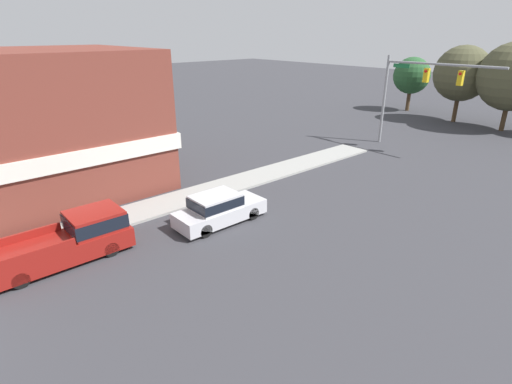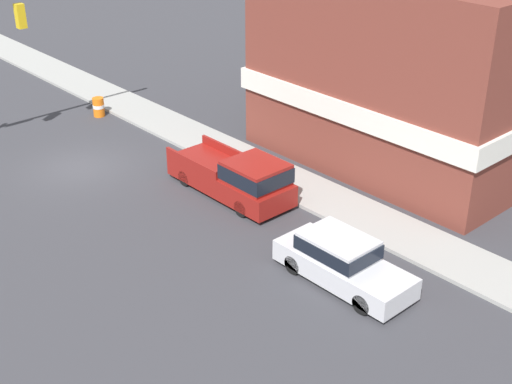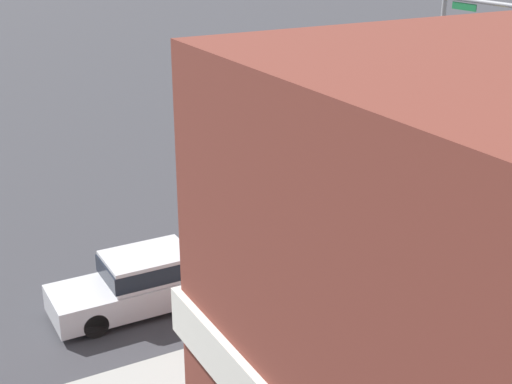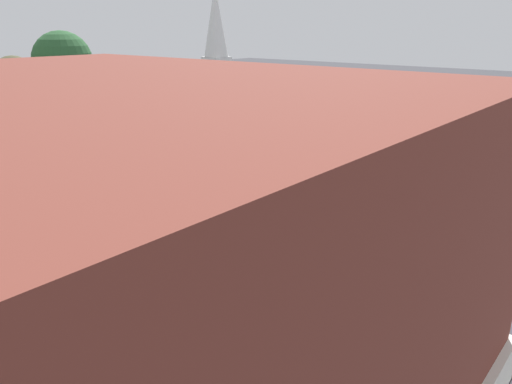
# 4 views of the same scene
# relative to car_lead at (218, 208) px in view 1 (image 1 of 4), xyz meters

# --- Properties ---
(far_signal_assembly) EXTENTS (9.08, 0.49, 7.28)m
(far_signal_assembly) POSITION_rel_car_lead_xyz_m (-0.91, 20.20, 4.54)
(far_signal_assembly) COLOR gray
(far_signal_assembly) RESTS_ON ground
(car_lead) EXTENTS (1.79, 4.75, 1.59)m
(car_lead) POSITION_rel_car_lead_xyz_m (0.00, 0.00, 0.00)
(car_lead) COLOR black
(car_lead) RESTS_ON ground
(pickup_truck_parked) EXTENTS (2.01, 5.69, 1.87)m
(pickup_truck_parked) POSITION_rel_car_lead_xyz_m (-1.38, -6.61, 0.10)
(pickup_truck_parked) COLOR black
(pickup_truck_parked) RESTS_ON ground
(corner_brick_building) EXTENTS (10.95, 12.21, 8.16)m
(corner_brick_building) POSITION_rel_car_lead_xyz_m (-10.81, -4.86, 3.15)
(corner_brick_building) COLOR brown
(corner_brick_building) RESTS_ON ground
(backdrop_tree_left_far) EXTENTS (4.26, 4.26, 6.29)m
(backdrop_tree_left_far) POSITION_rel_car_lead_xyz_m (-9.92, 35.80, 3.32)
(backdrop_tree_left_far) COLOR #4C3823
(backdrop_tree_left_far) RESTS_ON ground
(backdrop_tree_left_mid) EXTENTS (5.63, 5.63, 7.82)m
(backdrop_tree_left_mid) POSITION_rel_car_lead_xyz_m (-3.27, 33.66, 4.17)
(backdrop_tree_left_mid) COLOR #4C3823
(backdrop_tree_left_mid) RESTS_ON ground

